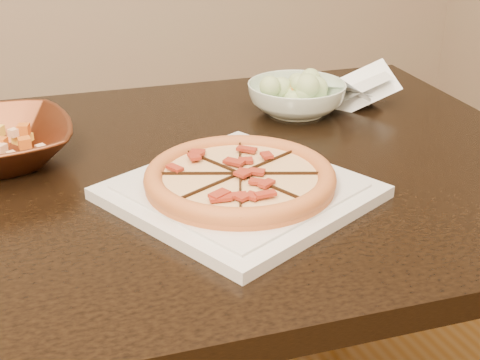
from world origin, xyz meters
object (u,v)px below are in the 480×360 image
Objects in this scene: dining_table at (147,226)px; plate at (240,192)px; pizza at (240,178)px; salad_bowl at (296,98)px.

plate is (0.11, -0.15, 0.11)m from dining_table.
pizza is (-0.00, -0.00, 0.02)m from plate.
plate reaches higher than dining_table.
pizza reaches higher than plate.
salad_bowl is at bearing 23.92° from dining_table.
dining_table is 5.22× the size of pizza.
dining_table is 0.23m from pizza.
plate is at bearing 18.49° from pizza.
pizza is 0.40m from salad_bowl.
dining_table is 0.41m from salad_bowl.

